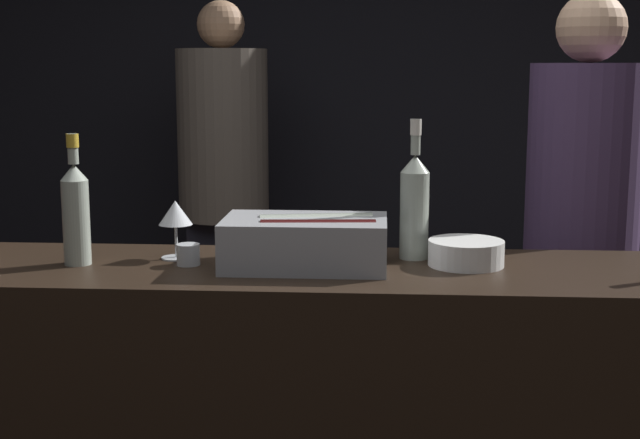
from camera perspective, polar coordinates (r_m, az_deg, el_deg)
wall_back_chalkboard at (r=4.64m, az=2.04°, el=8.40°), size 6.40×0.06×2.80m
ice_bin_with_bottles at (r=2.29m, az=-0.82°, el=-1.35°), size 0.42×0.26×0.13m
bowl_white at (r=2.34m, az=9.33°, el=-2.07°), size 0.20×0.20×0.07m
wine_glass at (r=2.41m, az=-9.24°, el=0.29°), size 0.09×0.09×0.16m
candle_votive at (r=2.34m, az=-8.43°, el=-2.23°), size 0.06×0.06×0.06m
white_wine_bottle at (r=2.39m, az=6.07°, el=1.06°), size 0.08×0.08×0.37m
rose_wine_bottle at (r=2.39m, az=-15.37°, el=0.59°), size 0.07×0.07×0.34m
person_in_hoodie at (r=4.04m, az=-6.18°, el=2.42°), size 0.41×0.41×1.80m
person_blond_tee at (r=2.90m, az=16.34°, el=-1.42°), size 0.35×0.35×1.73m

